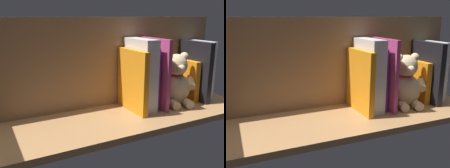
# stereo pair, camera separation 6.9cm
# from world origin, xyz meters

# --- Properties ---
(ground_plane) EXTENTS (1.10, 0.31, 0.02)m
(ground_plane) POSITION_xyz_m (0.00, 0.00, -0.01)
(ground_plane) COLOR #A87A4C
(shelf_back_panel) EXTENTS (1.10, 0.02, 0.34)m
(shelf_back_panel) POSITION_xyz_m (0.00, -0.13, 0.17)
(shelf_back_panel) COLOR olive
(shelf_back_panel) RESTS_ON ground_plane
(book_0) EXTENTS (0.02, 0.14, 0.24)m
(book_0) POSITION_xyz_m (-0.46, -0.05, 0.12)
(book_0) COLOR silver
(book_0) RESTS_ON ground_plane
(book_1) EXTENTS (0.03, 0.15, 0.21)m
(book_1) POSITION_xyz_m (-0.43, -0.05, 0.10)
(book_1) COLOR teal
(book_1) RESTS_ON ground_plane
(book_2) EXTENTS (0.02, 0.18, 0.24)m
(book_2) POSITION_xyz_m (-0.40, -0.03, 0.12)
(book_2) COLOR black
(book_2) RESTS_ON ground_plane
(book_3) EXTENTS (0.03, 0.14, 0.17)m
(book_3) POSITION_xyz_m (-0.37, -0.05, 0.08)
(book_3) COLOR orange
(book_3) RESTS_ON ground_plane
(teddy_bear) EXTENTS (0.16, 0.15, 0.21)m
(teddy_bear) POSITION_xyz_m (-0.29, -0.01, 0.09)
(teddy_bear) COLOR #D1B284
(teddy_bear) RESTS_ON ground_plane
(book_4) EXTENTS (0.01, 0.18, 0.26)m
(book_4) POSITION_xyz_m (-0.20, -0.03, 0.13)
(book_4) COLOR #B23F72
(book_4) RESTS_ON ground_plane
(book_5) EXTENTS (0.02, 0.14, 0.23)m
(book_5) POSITION_xyz_m (-0.18, -0.05, 0.11)
(book_5) COLOR purple
(book_5) RESTS_ON ground_plane
(dictionary_thick_white) EXTENTS (0.05, 0.16, 0.26)m
(dictionary_thick_white) POSITION_xyz_m (-0.14, -0.04, 0.13)
(dictionary_thick_white) COLOR silver
(dictionary_thick_white) RESTS_ON ground_plane
(book_6) EXTENTS (0.02, 0.18, 0.23)m
(book_6) POSITION_xyz_m (-0.10, -0.03, 0.11)
(book_6) COLOR orange
(book_6) RESTS_ON ground_plane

